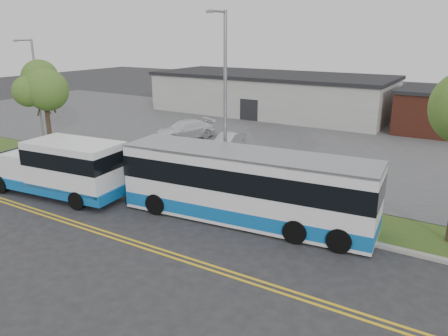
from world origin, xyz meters
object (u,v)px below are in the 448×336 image
Objects in this scene: streetlight_near at (224,100)px; pedestrian at (121,152)px; parked_car_b at (185,130)px; shuttle_bus at (64,167)px; streetlight_far at (36,87)px; parked_car_a at (228,142)px; transit_bus at (246,186)px; tree_west at (44,84)px.

streetlight_near is 5.76× the size of pedestrian.
pedestrian is at bearing -59.44° from parked_car_b.
parked_car_b is (-0.87, 8.23, -0.07)m from pedestrian.
shuttle_bus is 1.61× the size of parked_car_b.
streetlight_far is 2.07× the size of parked_car_a.
streetlight_near reaches higher than parked_car_a.
pedestrian is at bearing 171.82° from streetlight_near.
streetlight_far is 22.19m from transit_bus.
streetlight_near is 0.78× the size of transit_bus.
shuttle_bus reaches higher than pedestrian.
parked_car_b is at bearing 130.75° from transit_bus.
tree_west is 13.57m from parked_car_a.
streetlight_near reaches higher than pedestrian.
streetlight_near is 9.92m from pedestrian.
parked_car_a is (-7.25, 10.36, -0.95)m from transit_bus.
transit_bus is 7.43× the size of pedestrian.
shuttle_bus is 12.97m from parked_car_a.
pedestrian is (6.15, 0.80, -4.20)m from tree_west.
parked_car_b is (9.29, 6.82, -3.62)m from streetlight_far.
transit_bus is at bearing -59.58° from parked_car_a.
streetlight_near reaches higher than tree_west.
tree_west is 0.83× the size of shuttle_bus.
transit_bus is 12.68m from parked_car_a.
streetlight_far is 13.93m from shuttle_bus.
streetlight_far is at bearing 151.02° from tree_west.
tree_west is 0.56× the size of transit_bus.
shuttle_bus is (7.63, -4.92, -3.46)m from tree_west.
tree_west is 4.19× the size of pedestrian.
streetlight_near is 10.52m from parked_car_a.
parked_car_b is (-9.71, 9.50, -4.38)m from streetlight_near.
streetlight_far reaches higher than pedestrian.
tree_west is at bearing -147.41° from parked_car_a.
streetlight_far is at bearing -24.84° from pedestrian.
shuttle_bus is at bearing -148.91° from streetlight_near.
parked_car_a is 0.74× the size of parked_car_b.
pedestrian is at bearing -124.98° from parked_car_a.
shuttle_bus is 14.17m from parked_car_b.
tree_west reaches higher than transit_bus.
transit_bus is 2.36× the size of parked_car_b.
parked_car_a is at bearing 21.27° from streetlight_far.
tree_west reaches higher than pedestrian.
tree_west is 18.01m from transit_bus.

